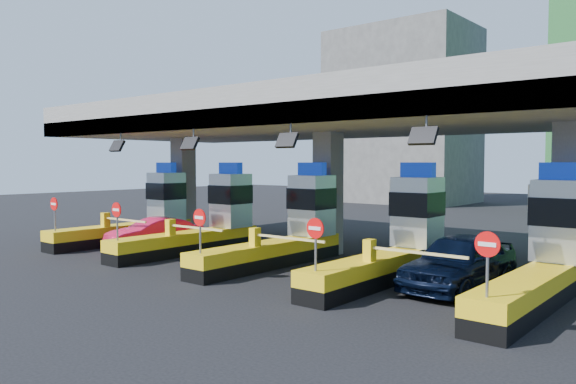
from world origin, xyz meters
The scene contains 10 objects.
ground centered at (0.00, 0.00, 0.00)m, with size 120.00×120.00×0.00m, color black.
toll_canopy centered at (0.00, 2.87, 6.13)m, with size 28.00×12.09×7.00m.
toll_lane_far_left centered at (-10.00, 0.28, 1.40)m, with size 4.43×8.00×4.16m.
toll_lane_left centered at (-5.00, 0.28, 1.40)m, with size 4.43×8.00×4.16m.
toll_lane_center centered at (0.00, 0.28, 1.40)m, with size 4.43×8.00×4.16m.
toll_lane_right centered at (5.00, 0.28, 1.40)m, with size 4.43×8.00×4.16m.
toll_lane_far_right centered at (10.00, 0.28, 1.40)m, with size 4.43×8.00×4.16m.
bg_building_concrete centered at (-14.00, 36.00, 9.00)m, with size 14.00×10.00×18.00m, color #4C4C49.
van centered at (7.39, 0.05, 0.92)m, with size 2.18×5.41×1.84m, color black.
red_car centered at (-7.21, -1.16, 0.75)m, with size 1.59×4.56×1.50m, color #C00E39.
Camera 1 is at (14.68, -17.55, 4.15)m, focal length 35.00 mm.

